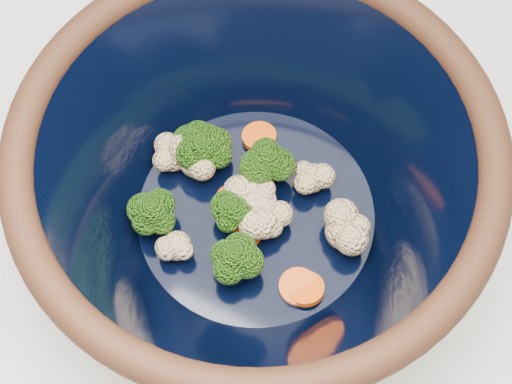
% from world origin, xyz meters
% --- Properties ---
extents(ground, '(3.00, 3.00, 0.00)m').
position_xyz_m(ground, '(0.00, 0.00, 0.00)').
color(ground, '#9E7A54').
rests_on(ground, ground).
extents(counter, '(1.20, 1.20, 0.90)m').
position_xyz_m(counter, '(0.00, 0.00, 0.45)').
color(counter, white).
rests_on(counter, ground).
extents(mixing_bowl, '(0.38, 0.38, 0.17)m').
position_xyz_m(mixing_bowl, '(-0.12, -0.11, 0.99)').
color(mixing_bowl, black).
rests_on(mixing_bowl, counter).
extents(vegetable_pile, '(0.20, 0.16, 0.06)m').
position_xyz_m(vegetable_pile, '(-0.14, -0.11, 0.96)').
color(vegetable_pile, '#608442').
rests_on(vegetable_pile, mixing_bowl).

